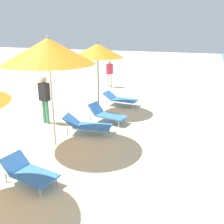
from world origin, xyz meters
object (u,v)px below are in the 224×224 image
Objects in this scene: lounger_third_shoreside at (87,125)px; person_walking_near at (110,71)px; umbrella_third at (48,51)px; lounger_farthest_shoreside at (120,99)px; umbrella_farthest at (98,51)px; lounger_farthest_inland at (107,114)px; person_walking_mid at (44,95)px; lounger_second_shoreside at (29,172)px.

lounger_third_shoreside is 7.07m from person_walking_near.
umbrella_third is 2.04× the size of lounger_farthest_shoreside.
umbrella_farthest is 1.91× the size of lounger_farthest_inland.
umbrella_third reaches higher than person_walking_mid.
lounger_second_shoreside is 0.90× the size of lounger_farthest_inland.
person_walking_near is at bearing 109.98° from lounger_second_shoreside.
lounger_third_shoreside is 1.98m from person_walking_mid.
umbrella_third is 8.19m from person_walking_near.
person_walking_near is (-2.01, 9.72, 0.67)m from lounger_second_shoreside.
person_walking_mid reaches higher than lounger_farthest_shoreside.
umbrella_third is 1.81× the size of person_walking_mid.
umbrella_third reaches higher than person_walking_near.
umbrella_third is at bearing -92.68° from lounger_farthest_shoreside.
umbrella_farthest reaches higher than lounger_third_shoreside.
lounger_farthest_inland is at bearing -80.85° from lounger_farthest_shoreside.
lounger_farthest_shoreside is (0.41, 4.51, -2.37)m from umbrella_third.
person_walking_mid is (-1.90, 3.30, 0.76)m from lounger_second_shoreside.
lounger_farthest_inland reaches higher than lounger_third_shoreside.
person_walking_near is at bearing 106.32° from umbrella_farthest.
lounger_farthest_shoreside is 0.95× the size of person_walking_near.
umbrella_third is (-0.56, 1.85, 2.41)m from lounger_second_shoreside.
lounger_second_shoreside is 0.82× the size of lounger_third_shoreside.
lounger_second_shoreside is 6.36m from lounger_farthest_shoreside.
lounger_second_shoreside is 3.88m from person_walking_mid.
person_walking_near is 0.93× the size of person_walking_mid.
lounger_third_shoreside is 1.25m from lounger_farthest_inland.
lounger_farthest_inland is 0.86× the size of person_walking_mid.
umbrella_farthest is at bearing 92.18° from umbrella_third.
lounger_farthest_inland is 0.92× the size of person_walking_near.
lounger_farthest_inland is at bearing 96.97° from lounger_second_shoreside.
person_walking_mid is (-1.74, -3.06, 0.72)m from lounger_farthest_shoreside.
person_walking_near reaches higher than lounger_farthest_inland.
lounger_farthest_shoreside is 0.89× the size of person_walking_mid.
lounger_farthest_inland is at bearing -52.66° from umbrella_farthest.
person_walking_near is (-2.11, 5.54, 0.64)m from lounger_farthest_inland.
lounger_second_shoreside is 5.70m from umbrella_farthest.
lounger_third_shoreside reaches higher than lounger_farthest_shoreside.
lounger_third_shoreside is at bearing -75.10° from umbrella_farthest.
lounger_third_shoreside is 3.18m from umbrella_farthest.
lounger_third_shoreside is at bearing -86.36° from lounger_farthest_shoreside.
lounger_farthest_inland reaches higher than lounger_second_shoreside.
person_walking_near is (-1.32, 4.50, -1.51)m from umbrella_farthest.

